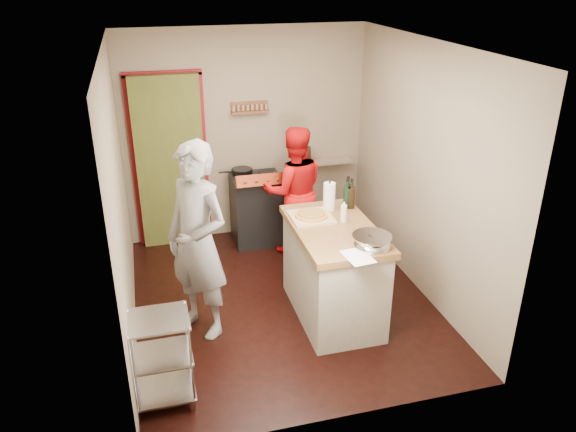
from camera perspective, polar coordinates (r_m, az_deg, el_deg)
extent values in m
plane|color=black|center=(5.99, -0.65, -8.46)|extent=(3.50, 3.50, 0.00)
cube|color=gray|center=(7.02, -4.29, 8.19)|extent=(3.00, 0.04, 2.60)
cube|color=#565B23|center=(7.04, -11.94, 5.64)|extent=(0.80, 0.40, 2.10)
cube|color=maroon|center=(6.97, -15.35, 5.10)|extent=(0.06, 0.06, 2.10)
cube|color=maroon|center=(7.00, -8.47, 5.81)|extent=(0.06, 0.06, 2.10)
cube|color=maroon|center=(6.72, -12.69, 13.96)|extent=(0.90, 0.06, 0.06)
cube|color=brown|center=(6.91, -3.87, 10.51)|extent=(0.46, 0.09, 0.03)
cube|color=brown|center=(6.93, -3.95, 11.07)|extent=(0.46, 0.02, 0.12)
cube|color=olive|center=(6.89, -3.88, 10.95)|extent=(0.42, 0.04, 0.07)
cube|color=gray|center=(7.28, 3.36, 5.50)|extent=(0.80, 0.18, 0.04)
cube|color=black|center=(7.18, 1.86, 6.28)|extent=(0.10, 0.14, 0.22)
cube|color=gray|center=(5.26, -16.75, 1.55)|extent=(0.04, 3.50, 2.60)
cube|color=gray|center=(5.93, 13.53, 4.47)|extent=(0.04, 3.50, 2.60)
cube|color=white|center=(5.07, -0.80, 17.13)|extent=(3.00, 3.50, 0.02)
cube|color=black|center=(7.04, -3.16, 0.48)|extent=(0.60, 0.55, 0.80)
cube|color=black|center=(6.88, -3.24, 3.75)|extent=(0.60, 0.55, 0.06)
cube|color=maroon|center=(6.59, -2.75, 3.66)|extent=(0.60, 0.15, 0.17)
cylinder|color=black|center=(6.95, -4.69, 4.58)|extent=(0.26, 0.26, 0.05)
cylinder|color=silver|center=(4.52, -15.46, -15.76)|extent=(0.02, 0.02, 0.80)
cylinder|color=silver|center=(4.52, -9.71, -15.16)|extent=(0.02, 0.02, 0.80)
cylinder|color=silver|center=(4.81, -15.52, -13.04)|extent=(0.02, 0.02, 0.80)
cylinder|color=silver|center=(4.80, -10.17, -12.48)|extent=(0.02, 0.02, 0.80)
cube|color=silver|center=(4.85, -12.38, -16.87)|extent=(0.48, 0.40, 0.02)
cube|color=silver|center=(4.63, -12.78, -13.60)|extent=(0.48, 0.40, 0.02)
cube|color=silver|center=(4.43, -13.17, -10.22)|extent=(0.48, 0.40, 0.02)
cube|color=#B9B39D|center=(5.55, 4.60, -5.96)|extent=(0.69, 1.22, 0.90)
cube|color=olive|center=(5.33, 4.77, -1.46)|extent=(0.76, 1.28, 0.06)
cube|color=tan|center=(5.48, 2.37, -0.11)|extent=(0.40, 0.40, 0.02)
cylinder|color=gold|center=(5.47, 2.38, 0.13)|extent=(0.32, 0.32, 0.02)
ellipsoid|color=silver|center=(4.97, 8.49, -2.55)|extent=(0.35, 0.35, 0.11)
cylinder|color=white|center=(5.64, 4.21, 2.01)|extent=(0.12, 0.12, 0.28)
cylinder|color=silver|center=(5.40, 5.67, 0.26)|extent=(0.06, 0.06, 0.17)
cube|color=white|center=(4.81, 7.12, -4.12)|extent=(0.24, 0.32, 0.00)
cylinder|color=black|center=(5.75, 6.09, 2.54)|extent=(0.08, 0.08, 0.31)
cylinder|color=black|center=(5.69, 6.46, 2.27)|extent=(0.08, 0.08, 0.31)
cylinder|color=black|center=(5.69, 6.03, 2.30)|extent=(0.08, 0.08, 0.31)
imported|color=silver|center=(5.15, -9.16, -2.63)|extent=(0.78, 0.81, 1.88)
imported|color=red|center=(6.64, 0.61, 2.55)|extent=(0.81, 0.65, 1.56)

